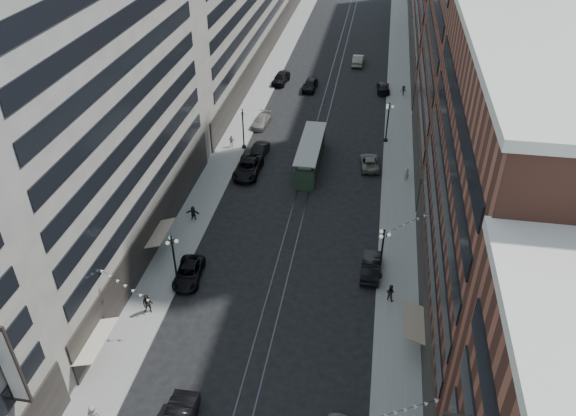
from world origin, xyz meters
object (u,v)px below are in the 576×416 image
Objects in this scene: car_14 at (358,60)px; car_2 at (189,273)px; lamppost_se_mid at (388,121)px; lamppost_se_far at (382,252)px; car_8 at (261,121)px; pedestrian_9 at (403,90)px; pedestrian_7 at (390,292)px; pedestrian_8 at (407,174)px; car_7 at (248,168)px; pedestrian_6 at (232,141)px; streetcar at (310,155)px; car_13 at (310,85)px; lamppost_sw_far at (174,259)px; pedestrian_2 at (148,304)px; car_9 at (281,78)px; lamppost_sw_mid at (243,127)px; car_extra_0 at (259,152)px; pedestrian_1 at (93,415)px; car_12 at (383,87)px; car_10 at (371,266)px; car_11 at (370,162)px; pedestrian_5 at (193,213)px.

car_2 is at bearing 79.41° from car_14.
lamppost_se_far is at bearing -90.00° from lamppost_se_mid.
car_8 is 3.14× the size of pedestrian_9.
pedestrian_8 reaches higher than pedestrian_7.
car_2 is at bearing -106.37° from pedestrian_9.
car_7 is 3.95× the size of pedestrian_6.
streetcar is 2.35× the size of car_13.
car_14 is at bearing -58.52° from pedestrian_7.
lamppost_se_far is at bearing -71.39° from car_13.
lamppost_sw_far is at bearing -94.06° from car_13.
pedestrian_2 is 54.45m from car_9.
lamppost_sw_mid is 36.68m from car_14.
pedestrian_9 is at bearing 62.49° from pedestrian_2.
lamppost_sw_mid is 3.20× the size of pedestrian_8.
streetcar is 6.19× the size of pedestrian_2.
streetcar is at bearing -65.71° from car_9.
pedestrian_7 reaches higher than car_extra_0.
lamppost_sw_mid is 42.19m from pedestrian_1.
car_extra_0 reaches higher than car_12.
car_10 is 1.03× the size of car_11.
car_2 is 17.20m from car_10.
streetcar is 1.91× the size of car_7.
car_2 is at bearing -75.12° from pedestrian_5.
pedestrian_7 is at bearing -71.19° from car_13.
lamppost_sw_far is 48.82m from car_13.
car_14 reaches higher than pedestrian_6.
streetcar is 7.08× the size of pedestrian_7.
pedestrian_8 is at bearing 93.39° from car_12.
pedestrian_1 is at bearing -104.58° from streetcar.
lamppost_sw_mid is 17.03m from pedestrian_5.
lamppost_se_mid is at bearing -1.67° from car_8.
lamppost_se_far is 28.00m from lamppost_se_mid.
lamppost_sw_mid is 7.59m from car_8.
lamppost_se_far reaches higher than car_12.
car_11 is at bearing 95.08° from lamppost_se_far.
car_2 is 1.01× the size of car_10.
car_14 is at bearing -109.20° from pedestrian_8.
lamppost_se_mid reaches higher than pedestrian_6.
lamppost_sw_far reaches higher than car_12.
car_11 is 2.83× the size of pedestrian_8.
pedestrian_6 reaches higher than car_2.
lamppost_sw_far is 30.61m from pedestrian_8.
lamppost_se_mid is at bearing -49.85° from car_13.
car_14 is at bearing 95.54° from lamppost_se_far.
pedestrian_9 reaches higher than car_8.
car_2 is (-17.60, -3.04, -2.40)m from lamppost_se_far.
car_9 reaches higher than car_13.
pedestrian_2 reaches higher than car_11.
pedestrian_8 is (22.28, 26.11, -0.10)m from pedestrian_2.
car_7 is 26.31m from pedestrian_7.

